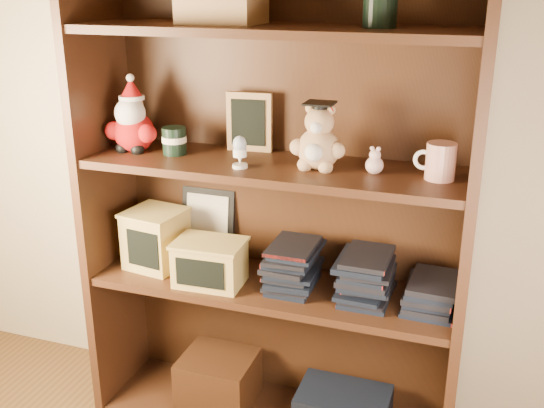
{
  "coord_description": "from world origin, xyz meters",
  "views": [
    {
      "loc": [
        0.77,
        -0.43,
        1.48
      ],
      "look_at": [
        0.17,
        1.3,
        0.82
      ],
      "focal_mm": 42.0,
      "sensor_mm": 36.0,
      "label": 1
    }
  ],
  "objects_px": {
    "bookcase": "(276,211)",
    "teacher_mug": "(440,161)",
    "treats_box": "(156,238)",
    "grad_teddy_bear": "(318,143)"
  },
  "relations": [
    {
      "from": "grad_teddy_bear",
      "to": "teacher_mug",
      "type": "height_order",
      "value": "grad_teddy_bear"
    },
    {
      "from": "bookcase",
      "to": "teacher_mug",
      "type": "height_order",
      "value": "bookcase"
    },
    {
      "from": "teacher_mug",
      "to": "treats_box",
      "type": "relative_size",
      "value": 0.57
    },
    {
      "from": "bookcase",
      "to": "grad_teddy_bear",
      "type": "xyz_separation_m",
      "value": [
        0.15,
        -0.06,
        0.25
      ]
    },
    {
      "from": "grad_teddy_bear",
      "to": "teacher_mug",
      "type": "bearing_deg",
      "value": 1.01
    },
    {
      "from": "bookcase",
      "to": "treats_box",
      "type": "bearing_deg",
      "value": -172.86
    },
    {
      "from": "bookcase",
      "to": "treats_box",
      "type": "height_order",
      "value": "bookcase"
    },
    {
      "from": "bookcase",
      "to": "teacher_mug",
      "type": "distance_m",
      "value": 0.54
    },
    {
      "from": "grad_teddy_bear",
      "to": "teacher_mug",
      "type": "distance_m",
      "value": 0.34
    },
    {
      "from": "bookcase",
      "to": "treats_box",
      "type": "xyz_separation_m",
      "value": [
        -0.41,
        -0.05,
        -0.13
      ]
    }
  ]
}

